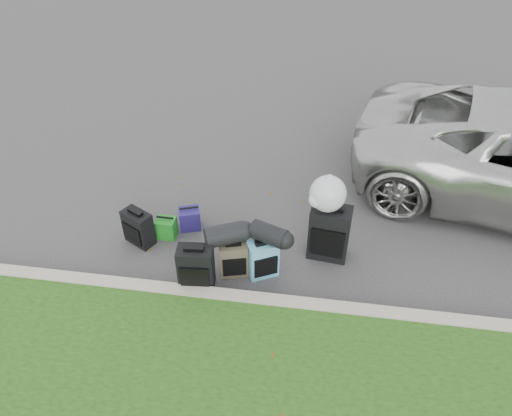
# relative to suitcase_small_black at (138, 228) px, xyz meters

# --- Properties ---
(ground) EXTENTS (120.00, 120.00, 0.00)m
(ground) POSITION_rel_suitcase_small_black_xyz_m (1.69, 0.09, -0.26)
(ground) COLOR #383535
(ground) RESTS_ON ground
(curb) EXTENTS (120.00, 0.18, 0.15)m
(curb) POSITION_rel_suitcase_small_black_xyz_m (1.69, -0.91, -0.18)
(curb) COLOR #9E937F
(curb) RESTS_ON ground
(suitcase_small_black) EXTENTS (0.47, 0.39, 0.51)m
(suitcase_small_black) POSITION_rel_suitcase_small_black_xyz_m (0.00, 0.00, 0.00)
(suitcase_small_black) COLOR black
(suitcase_small_black) RESTS_ON ground
(suitcase_large_black_left) EXTENTS (0.45, 0.30, 0.62)m
(suitcase_large_black_left) POSITION_rel_suitcase_small_black_xyz_m (0.98, -0.69, 0.06)
(suitcase_large_black_left) COLOR black
(suitcase_large_black_left) RESTS_ON ground
(suitcase_olive) EXTENTS (0.41, 0.31, 0.50)m
(suitcase_olive) POSITION_rel_suitcase_small_black_xyz_m (1.40, -0.40, -0.01)
(suitcase_olive) COLOR #3B3526
(suitcase_olive) RESTS_ON ground
(suitcase_teal) EXTENTS (0.43, 0.36, 0.53)m
(suitcase_teal) POSITION_rel_suitcase_small_black_xyz_m (1.77, -0.37, 0.01)
(suitcase_teal) COLOR teal
(suitcase_teal) RESTS_ON ground
(suitcase_large_black_right) EXTENTS (0.56, 0.37, 0.79)m
(suitcase_large_black_right) POSITION_rel_suitcase_small_black_xyz_m (2.59, 0.12, 0.14)
(suitcase_large_black_right) COLOR black
(suitcase_large_black_right) RESTS_ON ground
(tote_green) EXTENTS (0.27, 0.22, 0.30)m
(tote_green) POSITION_rel_suitcase_small_black_xyz_m (0.34, 0.17, -0.11)
(tote_green) COLOR #1C7E1E
(tote_green) RESTS_ON ground
(tote_navy) EXTENTS (0.35, 0.31, 0.32)m
(tote_navy) POSITION_rel_suitcase_small_black_xyz_m (0.62, 0.40, -0.10)
(tote_navy) COLOR navy
(tote_navy) RESTS_ON ground
(duffel_left) EXTENTS (0.56, 0.45, 0.27)m
(duffel_left) POSITION_rel_suitcase_small_black_xyz_m (1.30, -0.37, 0.37)
(duffel_left) COLOR black
(duffel_left) RESTS_ON suitcase_olive
(duffel_right) EXTENTS (0.51, 0.40, 0.25)m
(duffel_right) POSITION_rel_suitcase_small_black_xyz_m (1.84, -0.32, 0.40)
(duffel_right) COLOR black
(duffel_right) RESTS_ON suitcase_teal
(trash_bag) EXTENTS (0.46, 0.46, 0.46)m
(trash_bag) POSITION_rel_suitcase_small_black_xyz_m (2.51, 0.13, 0.76)
(trash_bag) COLOR silver
(trash_bag) RESTS_ON suitcase_large_black_right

